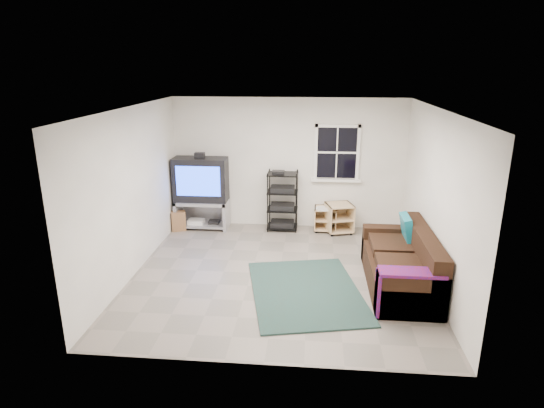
# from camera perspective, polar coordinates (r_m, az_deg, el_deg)

# --- Properties ---
(room) EXTENTS (4.60, 4.62, 4.60)m
(room) POSITION_cam_1_polar(r_m,az_deg,el_deg) (9.03, 8.12, 5.95)
(room) COLOR gray
(room) RESTS_ON ground
(tv_unit) EXTENTS (1.06, 0.53, 1.55)m
(tv_unit) POSITION_cam_1_polar(r_m,az_deg,el_deg) (9.19, -8.87, 2.11)
(tv_unit) COLOR #9D9DA5
(tv_unit) RESTS_ON ground
(av_rack) EXTENTS (0.60, 0.44, 1.20)m
(av_rack) POSITION_cam_1_polar(r_m,az_deg,el_deg) (9.08, 1.33, -0.06)
(av_rack) COLOR black
(av_rack) RESTS_ON ground
(side_table_left) EXTENTS (0.60, 0.60, 0.58)m
(side_table_left) POSITION_cam_1_polar(r_m,az_deg,el_deg) (9.10, 8.34, -1.58)
(side_table_left) COLOR #DABA86
(side_table_left) RESTS_ON ground
(side_table_right) EXTENTS (0.44, 0.46, 0.50)m
(side_table_right) POSITION_cam_1_polar(r_m,az_deg,el_deg) (9.16, 6.68, -1.61)
(side_table_right) COLOR #DABA86
(side_table_right) RESTS_ON ground
(sofa) EXTENTS (0.91, 2.05, 0.94)m
(sofa) POSITION_cam_1_polar(r_m,az_deg,el_deg) (7.11, 16.04, -7.45)
(sofa) COLOR black
(sofa) RESTS_ON ground
(shag_rug) EXTENTS (1.95, 2.39, 0.03)m
(shag_rug) POSITION_cam_1_polar(r_m,az_deg,el_deg) (6.82, 4.28, -10.86)
(shag_rug) COLOR black
(shag_rug) RESTS_ON ground
(paper_bag) EXTENTS (0.32, 0.25, 0.39)m
(paper_bag) POSITION_cam_1_polar(r_m,az_deg,el_deg) (9.29, -11.64, -2.10)
(paper_bag) COLOR #986644
(paper_bag) RESTS_ON ground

